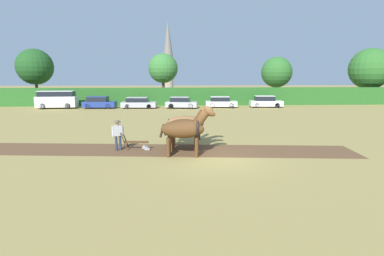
{
  "coord_description": "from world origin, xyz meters",
  "views": [
    {
      "loc": [
        -2.17,
        -14.57,
        4.13
      ],
      "look_at": [
        -1.2,
        2.84,
        1.1
      ],
      "focal_mm": 28.0,
      "sensor_mm": 36.0,
      "label": 1
    }
  ],
  "objects_px": {
    "tree_far_left": "(35,67)",
    "parked_car_right": "(265,102)",
    "parked_van": "(57,99)",
    "plow": "(138,144)",
    "church_spire": "(168,55)",
    "draft_horse_lead_right": "(186,127)",
    "tree_left": "(163,68)",
    "draft_horse_trail_left": "(187,123)",
    "parked_car_left": "(99,103)",
    "farmer_beside_team": "(198,125)",
    "farmer_at_plow": "(118,133)",
    "parked_car_center": "(181,103)",
    "draft_horse_lead_left": "(185,129)",
    "parked_car_center_left": "(139,103)",
    "tree_center": "(370,69)",
    "tree_center_left": "(277,72)",
    "parked_car_center_right": "(221,102)"
  },
  "relations": [
    {
      "from": "draft_horse_lead_left",
      "to": "parked_car_left",
      "type": "height_order",
      "value": "draft_horse_lead_left"
    },
    {
      "from": "draft_horse_lead_left",
      "to": "farmer_beside_team",
      "type": "distance_m",
      "value": 4.11
    },
    {
      "from": "parked_car_left",
      "to": "parked_car_center",
      "type": "relative_size",
      "value": 0.99
    },
    {
      "from": "tree_center",
      "to": "draft_horse_lead_right",
      "type": "relative_size",
      "value": 3.1
    },
    {
      "from": "parked_car_right",
      "to": "farmer_at_plow",
      "type": "bearing_deg",
      "value": -119.06
    },
    {
      "from": "farmer_at_plow",
      "to": "parked_car_center_left",
      "type": "bearing_deg",
      "value": 158.71
    },
    {
      "from": "tree_far_left",
      "to": "parked_van",
      "type": "relative_size",
      "value": 1.66
    },
    {
      "from": "tree_far_left",
      "to": "parked_car_center_right",
      "type": "height_order",
      "value": "tree_far_left"
    },
    {
      "from": "plow",
      "to": "parked_car_left",
      "type": "height_order",
      "value": "parked_car_left"
    },
    {
      "from": "farmer_at_plow",
      "to": "parked_van",
      "type": "bearing_deg",
      "value": -177.52
    },
    {
      "from": "parked_car_right",
      "to": "plow",
      "type": "bearing_deg",
      "value": -117.12
    },
    {
      "from": "tree_far_left",
      "to": "plow",
      "type": "xyz_separation_m",
      "value": [
        19.66,
        -32.05,
        -5.22
      ]
    },
    {
      "from": "tree_far_left",
      "to": "draft_horse_trail_left",
      "type": "relative_size",
      "value": 2.84
    },
    {
      "from": "parked_car_center_left",
      "to": "parked_car_center",
      "type": "bearing_deg",
      "value": -1.34
    },
    {
      "from": "tree_far_left",
      "to": "tree_left",
      "type": "xyz_separation_m",
      "value": [
        19.87,
        0.08,
        -0.21
      ]
    },
    {
      "from": "church_spire",
      "to": "draft_horse_lead_right",
      "type": "xyz_separation_m",
      "value": [
        2.35,
        -62.45,
        -8.08
      ]
    },
    {
      "from": "draft_horse_trail_left",
      "to": "parked_car_right",
      "type": "distance_m",
      "value": 24.64
    },
    {
      "from": "parked_car_center_right",
      "to": "tree_center",
      "type": "bearing_deg",
      "value": 22.13
    },
    {
      "from": "parked_car_center",
      "to": "tree_center_left",
      "type": "bearing_deg",
      "value": 43.05
    },
    {
      "from": "church_spire",
      "to": "parked_car_right",
      "type": "bearing_deg",
      "value": -70.66
    },
    {
      "from": "farmer_beside_team",
      "to": "parked_car_left",
      "type": "bearing_deg",
      "value": 155.72
    },
    {
      "from": "tree_left",
      "to": "parked_car_center_right",
      "type": "bearing_deg",
      "value": -49.73
    },
    {
      "from": "tree_center_left",
      "to": "tree_center",
      "type": "height_order",
      "value": "tree_center"
    },
    {
      "from": "tree_left",
      "to": "farmer_at_plow",
      "type": "xyz_separation_m",
      "value": [
        -1.32,
        -32.16,
        -4.34
      ]
    },
    {
      "from": "plow",
      "to": "parked_car_left",
      "type": "distance_m",
      "value": 24.01
    },
    {
      "from": "draft_horse_lead_left",
      "to": "parked_car_center_right",
      "type": "distance_m",
      "value": 24.87
    },
    {
      "from": "tree_center",
      "to": "parked_car_left",
      "type": "height_order",
      "value": "tree_center"
    },
    {
      "from": "plow",
      "to": "parked_car_center",
      "type": "height_order",
      "value": "parked_car_center"
    },
    {
      "from": "church_spire",
      "to": "draft_horse_trail_left",
      "type": "height_order",
      "value": "church_spire"
    },
    {
      "from": "farmer_beside_team",
      "to": "church_spire",
      "type": "bearing_deg",
      "value": 129.48
    },
    {
      "from": "draft_horse_trail_left",
      "to": "tree_far_left",
      "type": "bearing_deg",
      "value": 131.19
    },
    {
      "from": "tree_far_left",
      "to": "plow",
      "type": "bearing_deg",
      "value": -58.47
    },
    {
      "from": "parked_car_left",
      "to": "farmer_at_plow",
      "type": "bearing_deg",
      "value": -71.19
    },
    {
      "from": "tree_far_left",
      "to": "parked_car_center",
      "type": "height_order",
      "value": "tree_far_left"
    },
    {
      "from": "farmer_beside_team",
      "to": "parked_car_right",
      "type": "distance_m",
      "value": 22.91
    },
    {
      "from": "church_spire",
      "to": "parked_car_left",
      "type": "xyz_separation_m",
      "value": [
        -8.12,
        -39.48,
        -8.65
      ]
    },
    {
      "from": "parked_car_center_left",
      "to": "parked_car_center",
      "type": "height_order",
      "value": "parked_car_center"
    },
    {
      "from": "farmer_beside_team",
      "to": "parked_car_center_left",
      "type": "height_order",
      "value": "farmer_beside_team"
    },
    {
      "from": "draft_horse_lead_right",
      "to": "parked_car_center_left",
      "type": "height_order",
      "value": "draft_horse_lead_right"
    },
    {
      "from": "draft_horse_lead_left",
      "to": "parked_car_left",
      "type": "xyz_separation_m",
      "value": [
        -10.37,
        24.17,
        -0.69
      ]
    },
    {
      "from": "draft_horse_trail_left",
      "to": "parked_car_left",
      "type": "distance_m",
      "value": 24.2
    },
    {
      "from": "tree_left",
      "to": "plow",
      "type": "distance_m",
      "value": 32.52
    },
    {
      "from": "farmer_at_plow",
      "to": "parked_car_center",
      "type": "distance_m",
      "value": 22.55
    },
    {
      "from": "church_spire",
      "to": "parked_van",
      "type": "xyz_separation_m",
      "value": [
        -13.51,
        -39.31,
        -8.23
      ]
    },
    {
      "from": "draft_horse_lead_left",
      "to": "parked_car_right",
      "type": "xyz_separation_m",
      "value": [
        11.58,
        24.28,
        -0.7
      ]
    },
    {
      "from": "church_spire",
      "to": "parked_car_left",
      "type": "bearing_deg",
      "value": -101.62
    },
    {
      "from": "farmer_at_plow",
      "to": "parked_car_right",
      "type": "xyz_separation_m",
      "value": [
        15.29,
        22.85,
        -0.26
      ]
    },
    {
      "from": "church_spire",
      "to": "parked_car_center_right",
      "type": "distance_m",
      "value": 41.12
    },
    {
      "from": "draft_horse_lead_left",
      "to": "parked_car_center",
      "type": "bearing_deg",
      "value": 94.67
    },
    {
      "from": "tree_far_left",
      "to": "parked_car_right",
      "type": "relative_size",
      "value": 1.89
    }
  ]
}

